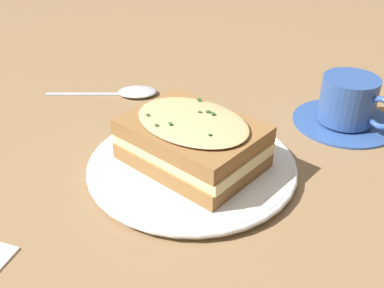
{
  "coord_description": "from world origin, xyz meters",
  "views": [
    {
      "loc": [
        0.47,
        -0.01,
        0.32
      ],
      "look_at": [
        0.02,
        0.02,
        0.04
      ],
      "focal_mm": 42.0,
      "sensor_mm": 36.0,
      "label": 1
    }
  ],
  "objects_px": {
    "spoon": "(132,92)",
    "dinner_plate": "(192,165)",
    "sandwich": "(192,141)",
    "teacup_with_saucer": "(348,104)"
  },
  "relations": [
    {
      "from": "spoon",
      "to": "dinner_plate",
      "type": "bearing_deg",
      "value": 25.0
    },
    {
      "from": "sandwich",
      "to": "teacup_with_saucer",
      "type": "relative_size",
      "value": 1.32
    },
    {
      "from": "spoon",
      "to": "sandwich",
      "type": "bearing_deg",
      "value": 25.08
    },
    {
      "from": "sandwich",
      "to": "spoon",
      "type": "bearing_deg",
      "value": -158.04
    },
    {
      "from": "dinner_plate",
      "to": "sandwich",
      "type": "relative_size",
      "value": 1.32
    },
    {
      "from": "sandwich",
      "to": "teacup_with_saucer",
      "type": "distance_m",
      "value": 0.25
    },
    {
      "from": "sandwich",
      "to": "teacup_with_saucer",
      "type": "height_order",
      "value": "sandwich"
    },
    {
      "from": "dinner_plate",
      "to": "sandwich",
      "type": "xyz_separation_m",
      "value": [
        -0.0,
        0.0,
        0.03
      ]
    },
    {
      "from": "spoon",
      "to": "teacup_with_saucer",
      "type": "bearing_deg",
      "value": 73.43
    },
    {
      "from": "dinner_plate",
      "to": "spoon",
      "type": "height_order",
      "value": "dinner_plate"
    }
  ]
}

